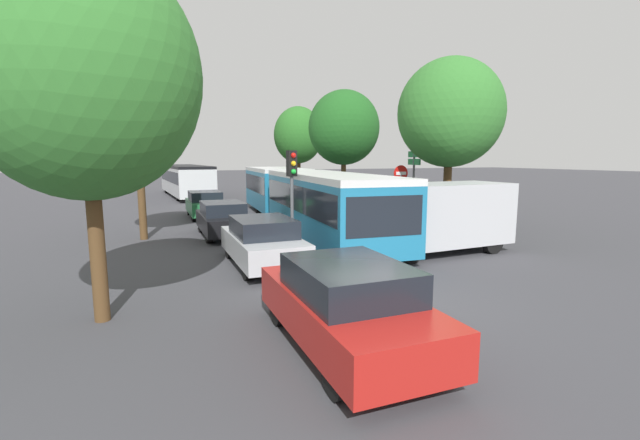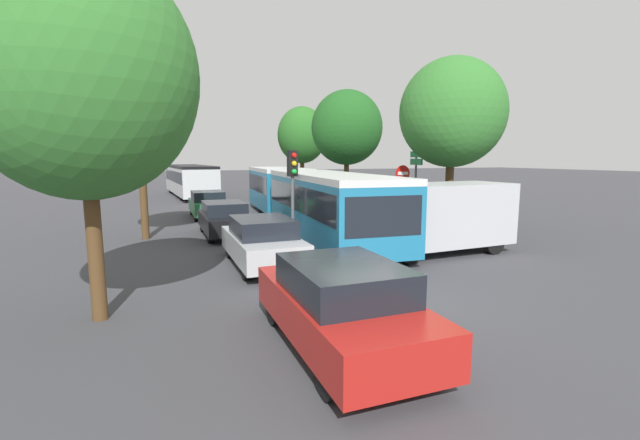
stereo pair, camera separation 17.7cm
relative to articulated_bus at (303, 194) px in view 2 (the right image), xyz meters
The scene contains 16 objects.
ground_plane 10.98m from the articulated_bus, 99.40° to the right, with size 200.00×200.00×0.00m, color #3D3D42.
articulated_bus is the anchor object (origin of this frame).
city_bus_rear 18.41m from the articulated_bus, 101.19° to the left, with size 3.31×11.86×2.52m.
queued_car_red 12.93m from the articulated_bus, 106.41° to the right, with size 1.83×4.25×1.47m.
queued_car_silver 7.47m from the articulated_bus, 118.50° to the right, with size 1.77×4.12×1.43m.
queued_car_black 4.09m from the articulated_bus, 161.80° to the right, with size 1.72×4.02×1.39m.
queued_car_green 6.00m from the articulated_bus, 129.21° to the left, with size 1.73×4.03×1.40m.
white_van 7.44m from the articulated_bus, 70.80° to the right, with size 5.07×2.16×2.31m.
traffic_light 4.72m from the articulated_bus, 113.71° to the right, with size 0.35×0.38×3.40m.
no_entry_sign 4.49m from the articulated_bus, 32.52° to the right, with size 0.70×0.08×2.82m.
direction_sign_post 5.27m from the articulated_bus, 21.24° to the right, with size 0.37×1.38×3.60m.
tree_left_near 12.53m from the articulated_bus, 128.43° to the right, with size 4.15×4.15×6.92m.
tree_left_mid 7.60m from the articulated_bus, behind, with size 3.37×3.37×7.19m.
tree_right_near 7.31m from the articulated_bus, 35.95° to the right, with size 4.32×4.32×7.21m.
tree_right_mid 8.98m from the articulated_bus, 51.16° to the left, with size 4.48×4.48×7.36m.
tree_right_far 17.03m from the articulated_bus, 71.10° to the left, with size 4.09×4.09×7.36m.
Camera 2 is at (-4.67, -7.83, 3.16)m, focal length 24.00 mm.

